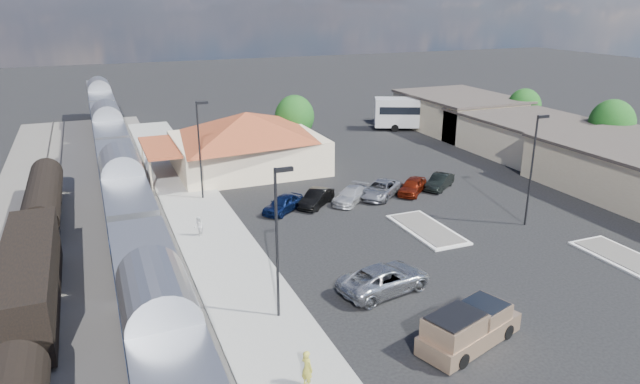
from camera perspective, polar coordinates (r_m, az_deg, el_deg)
name	(u,v)px	position (r m, az deg, el deg)	size (l,w,h in m)	color
ground	(395,248)	(42.54, 7.51, -5.56)	(280.00, 280.00, 0.00)	black
railbed	(88,250)	(44.97, -22.22, -5.41)	(16.00, 100.00, 0.12)	#4C4944
platform	(216,241)	(43.77, -10.36, -4.87)	(5.50, 92.00, 0.18)	gray
passenger_train	(125,202)	(45.32, -18.92, -1.00)	(3.00, 104.00, 5.55)	silver
freight_cars	(31,282)	(37.25, -26.97, -8.01)	(2.80, 46.00, 4.00)	black
station_depot	(247,141)	(61.10, -7.34, 5.11)	(18.35, 12.24, 6.20)	beige
buildings_east	(552,141)	(69.14, 22.21, 4.73)	(14.40, 51.40, 4.80)	#C6B28C
traffic_island_south	(427,229)	(46.01, 10.64, -3.67)	(3.30, 7.50, 0.21)	silver
traffic_island_north	(626,259)	(45.62, 28.31, -5.92)	(3.30, 7.50, 0.21)	silver
lamp_plat_s	(278,232)	(31.25, -4.20, -4.02)	(1.08, 0.25, 9.00)	black
lamp_plat_n	(200,143)	(51.66, -11.90, 4.85)	(1.08, 0.25, 9.00)	black
lamp_lot	(533,161)	(47.69, 20.57, 2.89)	(1.08, 0.25, 9.00)	black
tree_east_b	(612,124)	(71.56, 27.14, 6.09)	(4.94, 4.94, 6.96)	#382314
tree_east_c	(524,107)	(81.25, 19.73, 8.02)	(4.41, 4.41, 6.21)	#382314
tree_depot	(295,117)	(68.70, -2.56, 7.53)	(4.71, 4.71, 6.63)	#382314
pickup_truck	(470,327)	(31.85, 14.77, -12.91)	(6.64, 4.11, 2.16)	tan
suv	(385,279)	(36.17, 6.51, -8.60)	(2.84, 6.16, 1.71)	#A8ABB0
coach_bus	(424,112)	(80.95, 10.39, 7.88)	(13.68, 8.34, 4.39)	silver
person_a	(307,368)	(27.74, -1.30, -17.21)	(0.69, 0.45, 1.88)	gold
person_b	(199,226)	(44.42, -12.05, -3.39)	(0.77, 0.60, 1.58)	silver
parked_car_a	(283,204)	(48.94, -3.71, -1.17)	(1.78, 4.43, 1.51)	#0D1B44
parked_car_b	(316,198)	(50.24, -0.36, -0.61)	(1.56, 4.47, 1.47)	black
parked_car_c	(351,195)	(51.21, 3.09, -0.31)	(1.92, 4.73, 1.37)	silver
parked_car_d	(381,189)	(52.83, 6.09, 0.28)	(2.49, 5.39, 1.50)	gray
parked_car_e	(412,186)	(54.11, 9.23, 0.60)	(1.79, 4.44, 1.51)	maroon
parked_car_f	(440,182)	(56.04, 11.87, 1.03)	(1.51, 4.32, 1.42)	black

